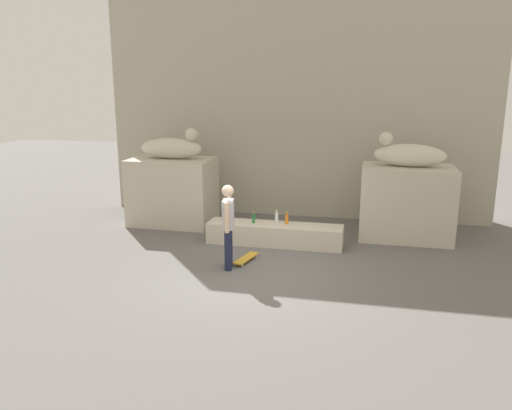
# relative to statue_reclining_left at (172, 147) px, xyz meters

# --- Properties ---
(ground_plane) EXTENTS (40.00, 40.00, 0.00)m
(ground_plane) POSITION_rel_statue_reclining_left_xyz_m (2.85, -3.02, -1.98)
(ground_plane) COLOR #605E5B
(facade_wall) EXTENTS (10.28, 0.60, 6.03)m
(facade_wall) POSITION_rel_statue_reclining_left_xyz_m (2.85, 1.76, 1.04)
(facade_wall) COLOR #B2AD99
(facade_wall) RESTS_ON ground_plane
(pedestal_left) EXTENTS (2.08, 1.37, 1.69)m
(pedestal_left) POSITION_rel_statue_reclining_left_xyz_m (-0.04, -0.00, -1.13)
(pedestal_left) COLOR beige
(pedestal_left) RESTS_ON ground_plane
(pedestal_right) EXTENTS (2.08, 1.37, 1.69)m
(pedestal_right) POSITION_rel_statue_reclining_left_xyz_m (5.74, -0.00, -1.13)
(pedestal_right) COLOR beige
(pedestal_right) RESTS_ON ground_plane
(statue_reclining_left) EXTENTS (1.61, 0.59, 0.78)m
(statue_reclining_left) POSITION_rel_statue_reclining_left_xyz_m (0.00, 0.00, 0.00)
(statue_reclining_left) COLOR beige
(statue_reclining_left) RESTS_ON pedestal_left
(statue_reclining_right) EXTENTS (1.65, 0.73, 0.78)m
(statue_reclining_right) POSITION_rel_statue_reclining_left_xyz_m (5.70, 0.00, 0.00)
(statue_reclining_right) COLOR beige
(statue_reclining_right) RESTS_ON pedestal_right
(ledge_block) EXTENTS (3.04, 0.66, 0.47)m
(ledge_block) POSITION_rel_statue_reclining_left_xyz_m (2.85, -1.17, -1.74)
(ledge_block) COLOR beige
(ledge_block) RESTS_ON ground_plane
(skater) EXTENTS (0.26, 0.53, 1.67)m
(skater) POSITION_rel_statue_reclining_left_xyz_m (2.26, -2.88, -1.05)
(skater) COLOR #1E233F
(skater) RESTS_ON ground_plane
(skateboard) EXTENTS (0.38, 0.82, 0.08)m
(skateboard) POSITION_rel_statue_reclining_left_xyz_m (2.49, -2.42, -1.91)
(skateboard) COLOR gold
(skateboard) RESTS_ON ground_plane
(bottle_clear) EXTENTS (0.08, 0.08, 0.29)m
(bottle_clear) POSITION_rel_statue_reclining_left_xyz_m (2.86, -0.98, -1.39)
(bottle_clear) COLOR silver
(bottle_clear) RESTS_ON ledge_block
(bottle_green) EXTENTS (0.07, 0.07, 0.26)m
(bottle_green) POSITION_rel_statue_reclining_left_xyz_m (2.37, -1.18, -1.40)
(bottle_green) COLOR #1E722D
(bottle_green) RESTS_ON ledge_block
(bottle_orange) EXTENTS (0.07, 0.07, 0.28)m
(bottle_orange) POSITION_rel_statue_reclining_left_xyz_m (3.11, -1.08, -1.40)
(bottle_orange) COLOR orange
(bottle_orange) RESTS_ON ledge_block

